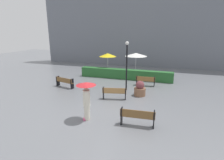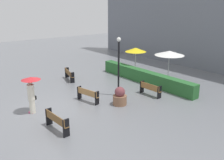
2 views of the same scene
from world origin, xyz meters
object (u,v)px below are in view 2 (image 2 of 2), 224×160
planter_pot (120,97)px  patio_umbrella_white (169,53)px  bench_near_right (56,121)px  patio_umbrella_yellow (136,50)px  pedestrian_with_umbrella (31,89)px  lamp_post (119,61)px  bench_mid_center (87,94)px  bench_far_left (69,74)px  bench_back_row (150,88)px

planter_pot → patio_umbrella_white: bearing=103.4°
bench_near_right → patio_umbrella_yellow: patio_umbrella_yellow is taller
pedestrian_with_umbrella → lamp_post: lamp_post is taller
bench_mid_center → bench_far_left: bearing=164.3°
bench_far_left → bench_back_row: bearing=21.3°
bench_mid_center → lamp_post: (0.32, 2.27, 1.89)m
planter_pot → patio_umbrella_yellow: size_ratio=0.48×
bench_mid_center → bench_near_right: 3.89m
planter_pot → lamp_post: bearing=143.2°
patio_umbrella_yellow → bench_mid_center: bearing=-67.4°
bench_mid_center → lamp_post: bearing=81.9°
bench_back_row → pedestrian_with_umbrella: bearing=-106.9°
bench_mid_center → bench_near_right: size_ratio=0.96×
bench_far_left → patio_umbrella_white: patio_umbrella_white is taller
bench_near_right → patio_umbrella_yellow: bearing=116.7°
pedestrian_with_umbrella → lamp_post: bearing=81.2°
bench_back_row → patio_umbrella_yellow: bearing=147.4°
pedestrian_with_umbrella → patio_umbrella_white: patio_umbrella_white is taller
bench_back_row → patio_umbrella_white: patio_umbrella_white is taller
patio_umbrella_white → patio_umbrella_yellow: bearing=-162.1°
bench_mid_center → bench_back_row: 4.27m
bench_near_right → pedestrian_with_umbrella: 2.88m
pedestrian_with_umbrella → planter_pot: (2.14, 4.64, -0.91)m
bench_near_right → pedestrian_with_umbrella: bearing=-177.7°
bench_far_left → pedestrian_with_umbrella: (4.35, -4.70, 0.89)m
lamp_post → patio_umbrella_yellow: (-3.15, 4.54, -0.22)m
bench_far_left → bench_mid_center: bearing=-15.7°
bench_far_left → bench_back_row: 7.03m
bench_far_left → bench_back_row: size_ratio=1.11×
bench_mid_center → pedestrian_with_umbrella: 3.48m
bench_back_row → planter_pot: 2.61m
bench_mid_center → bench_back_row: bearing=67.2°
bench_far_left → planter_pot: bearing=-0.5°
lamp_post → patio_umbrella_yellow: bearing=124.8°
bench_far_left → patio_umbrella_yellow: 6.04m
bench_back_row → lamp_post: bearing=-128.7°
bench_near_right → lamp_post: size_ratio=0.45×
bench_back_row → pedestrian_with_umbrella: pedestrian_with_umbrella is taller
bench_near_right → patio_umbrella_yellow: size_ratio=0.75×
bench_mid_center → planter_pot: (1.59, 1.32, -0.03)m
pedestrian_with_umbrella → bench_mid_center: bearing=80.7°
bench_far_left → bench_near_right: size_ratio=1.04×
bench_near_right → patio_umbrella_white: (-2.14, 10.95, 1.68)m
lamp_post → patio_umbrella_white: size_ratio=1.63×
bench_mid_center → bench_back_row: size_ratio=1.02×
planter_pot → bench_far_left: bearing=179.5°
pedestrian_with_umbrella → planter_pot: size_ratio=1.85×
bench_far_left → patio_umbrella_yellow: bearing=69.2°
bench_back_row → patio_umbrella_white: (-1.59, 3.81, 1.73)m
bench_far_left → lamp_post: (5.21, 0.89, 1.89)m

